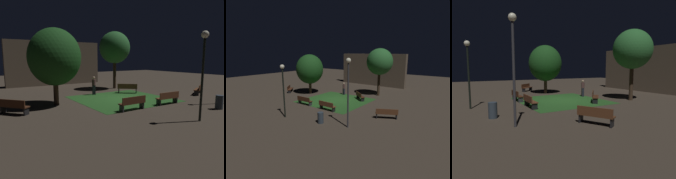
% 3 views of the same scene
% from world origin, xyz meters
% --- Properties ---
extents(ground_plane, '(60.00, 60.00, 0.00)m').
position_xyz_m(ground_plane, '(0.00, 0.00, 0.00)').
color(ground_plane, '#3D3328').
extents(grass_lawn, '(6.98, 6.76, 0.01)m').
position_xyz_m(grass_lawn, '(0.03, -0.17, 0.01)').
color(grass_lawn, '#23511E').
rests_on(grass_lawn, ground).
extents(bench_path_side, '(1.81, 0.51, 0.88)m').
position_xyz_m(bench_path_side, '(-1.56, -3.51, 0.48)').
color(bench_path_side, '#422314').
rests_on(bench_path_side, ground).
extents(bench_front_left, '(1.81, 0.53, 0.88)m').
position_xyz_m(bench_front_left, '(1.56, -3.51, 0.48)').
color(bench_front_left, brown).
rests_on(bench_front_left, ground).
extents(bench_corner, '(1.81, 1.27, 0.88)m').
position_xyz_m(bench_corner, '(6.98, -2.17, 0.48)').
color(bench_corner, '#512D19').
rests_on(bench_corner, ground).
extents(bench_lawn_edge, '(1.53, 1.68, 0.88)m').
position_xyz_m(bench_lawn_edge, '(-7.83, -0.50, 0.48)').
color(bench_lawn_edge, '#422314').
rests_on(bench_lawn_edge, ground).
extents(bench_near_trees, '(1.68, 1.53, 0.88)m').
position_xyz_m(bench_near_trees, '(2.05, 1.78, 0.48)').
color(bench_near_trees, '#422314').
rests_on(bench_near_trees, ground).
extents(tree_near_wall, '(3.21, 3.21, 5.92)m').
position_xyz_m(tree_near_wall, '(2.84, 5.08, 4.26)').
color(tree_near_wall, '#38281C').
rests_on(tree_near_wall, ground).
extents(tree_right_canopy, '(3.53, 3.53, 5.18)m').
position_xyz_m(tree_right_canopy, '(-4.96, 0.66, 3.25)').
color(tree_right_canopy, '#423021').
rests_on(tree_right_canopy, ground).
extents(lamp_post_path_center, '(0.36, 0.36, 5.08)m').
position_xyz_m(lamp_post_path_center, '(5.39, -5.58, 3.40)').
color(lamp_post_path_center, '#333338').
rests_on(lamp_post_path_center, ground).
extents(lamp_post_plaza_east, '(0.36, 0.36, 4.49)m').
position_xyz_m(lamp_post_plaza_east, '(-0.06, -7.08, 3.06)').
color(lamp_post_plaza_east, black).
rests_on(lamp_post_plaza_east, ground).
extents(trash_bin, '(0.47, 0.47, 0.88)m').
position_xyz_m(trash_bin, '(3.24, -6.19, 0.44)').
color(trash_bin, '#2D3842').
rests_on(trash_bin, ground).
extents(pedestrian, '(0.33, 0.32, 1.61)m').
position_xyz_m(pedestrian, '(-0.91, 2.75, 0.85)').
color(pedestrian, black).
rests_on(pedestrian, ground).
extents(building_wall_backdrop, '(11.15, 0.80, 5.17)m').
position_xyz_m(building_wall_backdrop, '(-1.40, 11.56, 2.59)').
color(building_wall_backdrop, brown).
rests_on(building_wall_backdrop, ground).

